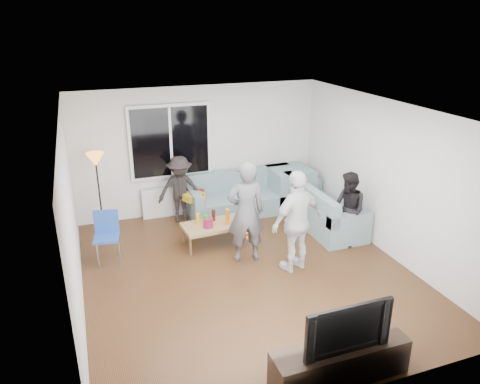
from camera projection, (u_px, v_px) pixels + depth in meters
name	position (u px, v px, depth m)	size (l,w,h in m)	color
floor	(247.00, 273.00, 7.31)	(5.00, 5.50, 0.04)	#56351C
ceiling	(248.00, 110.00, 6.36)	(5.00, 5.50, 0.04)	white
wall_back	(199.00, 150.00, 9.27)	(5.00, 0.04, 2.60)	silver
wall_front	(348.00, 296.00, 4.40)	(5.00, 0.04, 2.60)	silver
wall_left	(70.00, 221.00, 6.04)	(0.04, 5.50, 2.60)	silver
wall_right	(387.00, 178.00, 7.64)	(0.04, 5.50, 2.60)	silver
window_frame	(170.00, 141.00, 8.92)	(1.62, 0.06, 1.47)	white
window_glass	(171.00, 142.00, 8.88)	(1.50, 0.02, 1.35)	black
window_mullion	(171.00, 142.00, 8.87)	(0.05, 0.03, 1.35)	white
radiator	(174.00, 201.00, 9.33)	(1.30, 0.12, 0.62)	silver
potted_plant	(184.00, 177.00, 9.19)	(0.21, 0.17, 0.38)	#2D6B2B
vase	(167.00, 184.00, 9.12)	(0.15, 0.15, 0.15)	white
sofa_back_section	(244.00, 193.00, 9.39)	(2.30, 0.85, 0.85)	gray
sofa_right_section	(324.00, 205.00, 8.79)	(0.85, 2.00, 0.85)	gray
sofa_corner	(290.00, 187.00, 9.73)	(0.85, 0.85, 0.85)	gray
cushion_yellow	(193.00, 196.00, 9.00)	(0.38, 0.32, 0.14)	gold
cushion_red	(195.00, 195.00, 9.09)	(0.36, 0.30, 0.13)	maroon
coffee_table	(214.00, 234.00, 8.13)	(1.10, 0.60, 0.40)	#A78050
pitcher	(208.00, 223.00, 7.90)	(0.17, 0.17, 0.17)	maroon
side_chair	(107.00, 238.00, 7.47)	(0.40, 0.40, 0.86)	#2750AC
floor_lamp	(99.00, 194.00, 8.36)	(0.32, 0.32, 1.56)	orange
player_left	(246.00, 212.00, 7.39)	(0.63, 0.41, 1.72)	#515157
player_right	(297.00, 221.00, 7.12)	(0.98, 0.41, 1.67)	silver
spectator_right	(348.00, 210.00, 7.97)	(0.65, 0.51, 1.34)	black
spectator_back	(180.00, 189.00, 8.91)	(0.87, 0.50, 1.35)	black
tv_console	(340.00, 362.00, 5.08)	(1.60, 0.40, 0.44)	#322119
television	(344.00, 324.00, 4.90)	(1.03, 0.13, 0.59)	black
bottle_c	(213.00, 215.00, 8.16)	(0.07, 0.07, 0.21)	black
bottle_d	(227.00, 217.00, 8.01)	(0.07, 0.07, 0.28)	orange
bottle_a	(198.00, 218.00, 8.05)	(0.07, 0.07, 0.19)	orange
bottle_b	(206.00, 221.00, 7.90)	(0.08, 0.08, 0.23)	#1A8F1C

